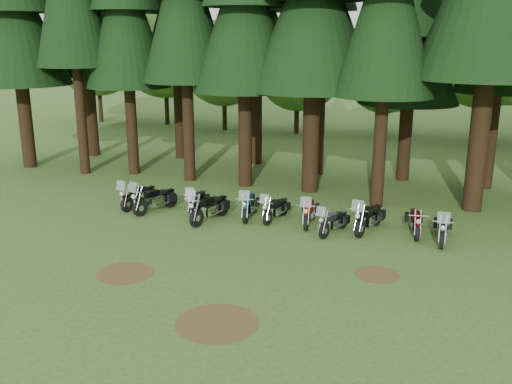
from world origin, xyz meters
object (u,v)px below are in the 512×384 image
motorcycle_10 (443,229)px  motorcycle_2 (198,202)px  motorcycle_4 (249,206)px  motorcycle_7 (334,223)px  motorcycle_1 (155,200)px  motorcycle_3 (209,209)px  motorcycle_6 (309,213)px  motorcycle_8 (369,219)px  motorcycle_9 (415,223)px  motorcycle_0 (139,197)px  motorcycle_5 (276,210)px

motorcycle_10 → motorcycle_2: bearing=177.0°
motorcycle_4 → motorcycle_7: size_ratio=1.12×
motorcycle_4 → motorcycle_10: (7.56, -0.34, 0.00)m
motorcycle_1 → motorcycle_10: size_ratio=1.03×
motorcycle_3 → motorcycle_6: size_ratio=1.09×
motorcycle_4 → motorcycle_8: motorcycle_8 is taller
motorcycle_3 → motorcycle_9: size_ratio=1.15×
motorcycle_2 → motorcycle_7: size_ratio=1.03×
motorcycle_1 → motorcycle_3: 2.71m
motorcycle_0 → motorcycle_3: bearing=-0.7°
motorcycle_0 → motorcycle_2: 2.66m
motorcycle_7 → motorcycle_9: bearing=35.8°
motorcycle_8 → motorcycle_6: bearing=-168.6°
motorcycle_10 → motorcycle_0: bearing=178.8°
motorcycle_3 → motorcycle_9: motorcycle_3 is taller
motorcycle_7 → motorcycle_1: bearing=-164.0°
motorcycle_7 → motorcycle_9: (2.89, 0.96, 0.02)m
motorcycle_5 → motorcycle_6: (1.38, -0.04, 0.03)m
motorcycle_0 → motorcycle_3: 3.72m
motorcycle_1 → motorcycle_2: (1.67, 0.61, -0.07)m
motorcycle_0 → motorcycle_9: motorcycle_0 is taller
motorcycle_0 → motorcycle_6: 7.49m
motorcycle_6 → motorcycle_7: bearing=-40.8°
motorcycle_2 → motorcycle_6: size_ratio=0.92×
motorcycle_1 → motorcycle_6: bearing=25.4°
motorcycle_3 → motorcycle_6: bearing=27.3°
motorcycle_8 → motorcycle_2: bearing=-167.7°
motorcycle_6 → motorcycle_7: 1.38m
motorcycle_5 → motorcycle_7: size_ratio=1.04×
motorcycle_0 → motorcycle_7: 8.66m
motorcycle_6 → motorcycle_2: bearing=171.7°
motorcycle_7 → motorcycle_8: (1.20, 0.67, 0.08)m
motorcycle_7 → motorcycle_5: bearing=179.9°
motorcycle_1 → motorcycle_6: motorcycle_1 is taller
motorcycle_3 → motorcycle_4: size_ratio=1.09×
motorcycle_0 → motorcycle_3: motorcycle_3 is taller
motorcycle_2 → motorcycle_10: 9.89m
motorcycle_2 → motorcycle_5: (3.46, -0.01, 0.01)m
motorcycle_2 → motorcycle_10: bearing=-9.3°
motorcycle_5 → motorcycle_4: bearing=-170.6°
motorcycle_3 → motorcycle_5: 2.66m
motorcycle_3 → motorcycle_8: (6.20, 0.88, -0.01)m
motorcycle_1 → motorcycle_5: (5.14, 0.60, -0.06)m
motorcycle_7 → motorcycle_0: bearing=-166.0°
motorcycle_4 → motorcycle_7: bearing=-22.2°
motorcycle_0 → motorcycle_8: 9.84m
motorcycle_4 → motorcycle_8: (4.88, -0.12, 0.03)m
motorcycle_5 → motorcycle_7: (2.53, -0.80, -0.01)m
motorcycle_2 → motorcycle_3: (1.00, -1.02, 0.08)m
motorcycle_2 → motorcycle_8: (7.20, -0.14, 0.07)m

